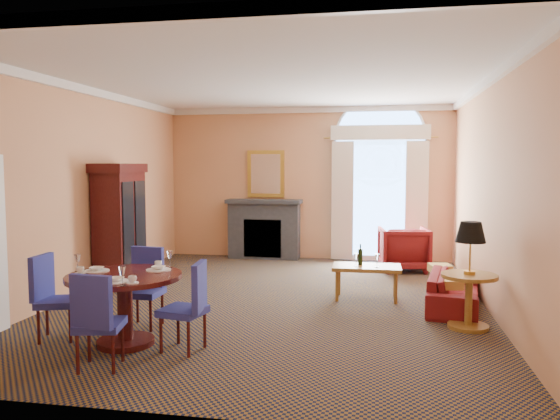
% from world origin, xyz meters
% --- Properties ---
extents(ground, '(7.50, 7.50, 0.00)m').
position_xyz_m(ground, '(0.00, 0.00, 0.00)').
color(ground, black).
rests_on(ground, ground).
extents(room_envelope, '(6.04, 7.52, 3.45)m').
position_xyz_m(room_envelope, '(-0.03, 0.67, 2.51)').
color(room_envelope, tan).
rests_on(room_envelope, ground).
extents(armoire, '(0.58, 1.03, 2.02)m').
position_xyz_m(armoire, '(-2.72, 0.60, 0.97)').
color(armoire, '#330C0B').
rests_on(armoire, ground).
extents(dining_table, '(1.26, 1.26, 0.99)m').
position_xyz_m(dining_table, '(-1.25, -2.22, 0.58)').
color(dining_table, '#330C0B').
rests_on(dining_table, ground).
extents(dining_chair_north, '(0.46, 0.47, 0.97)m').
position_xyz_m(dining_chair_north, '(-1.34, -1.47, 0.55)').
color(dining_chair_north, navy).
rests_on(dining_chair_north, ground).
extents(dining_chair_south, '(0.51, 0.51, 0.97)m').
position_xyz_m(dining_chair_south, '(-1.16, -3.01, 0.55)').
color(dining_chair_south, navy).
rests_on(dining_chair_south, ground).
extents(dining_chair_east, '(0.51, 0.51, 0.97)m').
position_xyz_m(dining_chair_east, '(-0.46, -2.29, 0.55)').
color(dining_chair_east, navy).
rests_on(dining_chair_east, ground).
extents(dining_chair_west, '(0.55, 0.55, 0.97)m').
position_xyz_m(dining_chair_west, '(-2.19, -2.17, 0.55)').
color(dining_chair_west, navy).
rests_on(dining_chair_west, ground).
extents(sofa, '(0.91, 1.74, 0.48)m').
position_xyz_m(sofa, '(2.55, 0.07, 0.24)').
color(sofa, maroon).
rests_on(sofa, ground).
extents(armchair, '(0.99, 1.01, 0.83)m').
position_xyz_m(armchair, '(1.97, 2.72, 0.41)').
color(armchair, maroon).
rests_on(armchair, ground).
extents(coffee_table, '(1.01, 0.57, 0.83)m').
position_xyz_m(coffee_table, '(1.33, 0.34, 0.46)').
color(coffee_table, olive).
rests_on(coffee_table, ground).
extents(side_table, '(0.67, 0.67, 1.29)m').
position_xyz_m(side_table, '(2.60, -0.89, 0.80)').
color(side_table, olive).
rests_on(side_table, ground).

